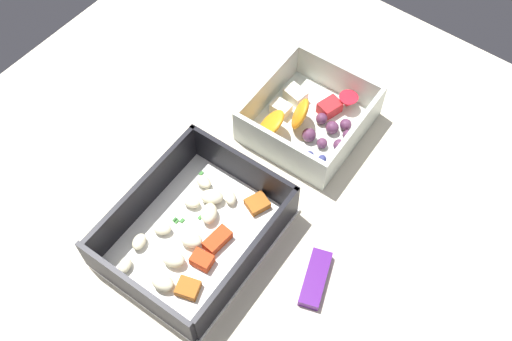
{
  "coord_description": "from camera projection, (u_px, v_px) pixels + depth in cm",
  "views": [
    {
      "loc": [
        30.48,
        24.75,
        66.86
      ],
      "look_at": [
        -1.4,
        0.38,
        4.0
      ],
      "focal_mm": 41.57,
      "sensor_mm": 36.0,
      "label": 1
    }
  ],
  "objects": [
    {
      "name": "fruit_bowl",
      "position": [
        308.0,
        118.0,
        0.79
      ],
      "size": [
        15.76,
        14.66,
        5.55
      ],
      "rotation": [
        0.0,
        0.0,
        0.04
      ],
      "color": "silver",
      "rests_on": "table_surface"
    },
    {
      "name": "table_surface",
      "position": [
        247.0,
        189.0,
        0.77
      ],
      "size": [
        80.0,
        80.0,
        2.0
      ],
      "primitive_type": "cube",
      "color": "beige",
      "rests_on": "ground"
    },
    {
      "name": "candy_bar",
      "position": [
        315.0,
        279.0,
        0.68
      ],
      "size": [
        7.4,
        4.64,
        1.2
      ],
      "primitive_type": "cube",
      "rotation": [
        0.0,
        0.0,
        0.35
      ],
      "color": "#51197A",
      "rests_on": "table_surface"
    },
    {
      "name": "pasta_container",
      "position": [
        196.0,
        232.0,
        0.7
      ],
      "size": [
        21.38,
        16.81,
        6.07
      ],
      "rotation": [
        0.0,
        0.0,
        0.04
      ],
      "color": "white",
      "rests_on": "table_surface"
    }
  ]
}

